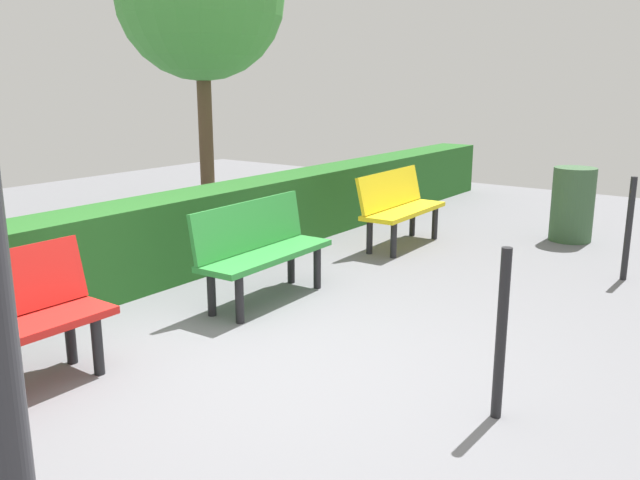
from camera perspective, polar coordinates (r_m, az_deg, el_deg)
name	(u,v)px	position (r m, az deg, el deg)	size (l,w,h in m)	color
ground_plane	(252,367)	(4.52, -5.93, -10.93)	(17.22, 17.22, 0.00)	slate
bench_yellow	(399,205)	(7.64, 6.83, 3.04)	(1.37, 0.51, 0.86)	yellow
bench_green	(260,247)	(5.70, -5.19, -0.58)	(1.40, 0.49, 0.86)	#2D8C38
hedge_row	(170,237)	(6.53, -12.90, 0.23)	(13.22, 0.57, 0.79)	#266023
railing_post_near	(629,229)	(6.90, 25.17, 0.87)	(0.06, 0.06, 1.00)	black
railing_post_mid	(501,335)	(3.82, 15.43, -7.91)	(0.06, 0.06, 1.00)	black
trash_bin	(572,204)	(8.38, 21.03, 2.90)	(0.49, 0.49, 0.88)	#385938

